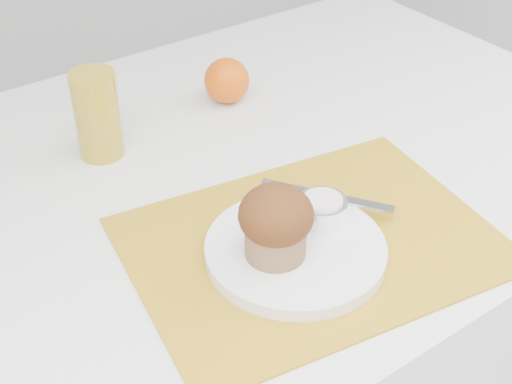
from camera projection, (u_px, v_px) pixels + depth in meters
table at (246, 339)px, 1.24m from camera, size 1.20×0.80×0.75m
placemat at (312, 243)px, 0.87m from camera, size 0.48×0.38×0.00m
plate at (295, 250)px, 0.84m from camera, size 0.27×0.27×0.02m
ramekin at (322, 209)px, 0.87m from camera, size 0.08×0.08×0.03m
cream at (323, 201)px, 0.86m from camera, size 0.06×0.06×0.01m
raspberry_near at (281, 211)px, 0.87m from camera, size 0.02×0.02×0.02m
raspberry_far at (303, 219)px, 0.86m from camera, size 0.02×0.02×0.02m
butter_knife at (326, 196)px, 0.91m from camera, size 0.11×0.15×0.00m
orange at (227, 81)px, 1.13m from camera, size 0.07×0.07×0.07m
juice_glass at (97, 115)px, 0.99m from camera, size 0.07×0.07×0.13m
muffin at (276, 222)px, 0.80m from camera, size 0.09×0.09×0.09m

